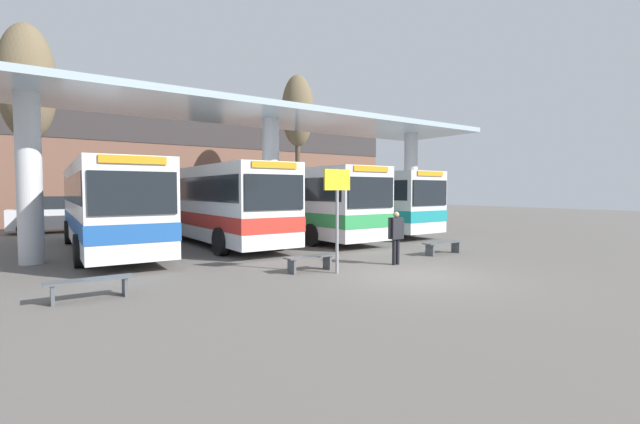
{
  "coord_description": "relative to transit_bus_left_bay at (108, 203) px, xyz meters",
  "views": [
    {
      "loc": [
        -8.99,
        -8.29,
        2.39
      ],
      "look_at": [
        0.0,
        4.64,
        1.6
      ],
      "focal_mm": 24.0,
      "sensor_mm": 36.0,
      "label": 1
    }
  ],
  "objects": [
    {
      "name": "waiting_bench_mid_platform",
      "position": [
        10.17,
        -8.31,
        -1.54
      ],
      "size": [
        1.85,
        0.44,
        0.46
      ],
      "color": "#4C5156",
      "rests_on": "ground_plane"
    },
    {
      "name": "transit_bus_center_bay",
      "position": [
        4.4,
        -0.76,
        0.01
      ],
      "size": [
        2.8,
        10.23,
        3.41
      ],
      "rotation": [
        0.0,
        0.0,
        3.13
      ],
      "color": "white",
      "rests_on": "ground_plane"
    },
    {
      "name": "transit_bus_left_bay",
      "position": [
        0.0,
        0.0,
        0.0
      ],
      "size": [
        3.08,
        12.2,
        3.39
      ],
      "rotation": [
        0.0,
        0.0,
        3.11
      ],
      "color": "silver",
      "rests_on": "ground_plane"
    },
    {
      "name": "pedestrian_waiting",
      "position": [
        7.06,
        -8.94,
        -0.84
      ],
      "size": [
        0.64,
        0.27,
        1.72
      ],
      "rotation": [
        0.0,
        0.0,
        -0.05
      ],
      "color": "black",
      "rests_on": "ground_plane"
    },
    {
      "name": "poplar_tree_behind_left",
      "position": [
        -2.46,
        5.96,
        5.54
      ],
      "size": [
        2.51,
        2.51,
        10.26
      ],
      "color": "#473A2B",
      "rests_on": "ground_plane"
    },
    {
      "name": "parked_car_street",
      "position": [
        -1.41,
        9.87,
        -0.9
      ],
      "size": [
        4.41,
        2.04,
        2.07
      ],
      "rotation": [
        0.0,
        0.0,
        -0.04
      ],
      "color": "silver",
      "rests_on": "ground_plane"
    },
    {
      "name": "townhouse_backdrop",
      "position": [
        6.24,
        13.45,
        2.53
      ],
      "size": [
        40.0,
        0.58,
        7.58
      ],
      "color": "brown",
      "rests_on": "ground_plane"
    },
    {
      "name": "ground_plane",
      "position": [
        6.24,
        -10.48,
        -1.89
      ],
      "size": [
        100.0,
        100.0,
        0.0
      ],
      "primitive_type": "plane",
      "color": "#605B56"
    },
    {
      "name": "info_sign_platform",
      "position": [
        4.65,
        -8.99,
        0.25
      ],
      "size": [
        0.9,
        0.09,
        3.0
      ],
      "color": "gray",
      "rests_on": "ground_plane"
    },
    {
      "name": "station_canopy",
      "position": [
        6.24,
        -2.04,
        3.07
      ],
      "size": [
        22.63,
        5.27,
        5.78
      ],
      "color": "silver",
      "rests_on": "ground_plane"
    },
    {
      "name": "transit_bus_far_right_bay",
      "position": [
        12.78,
        0.48,
        -0.03
      ],
      "size": [
        3.06,
        11.58,
        3.32
      ],
      "rotation": [
        0.0,
        0.0,
        3.17
      ],
      "color": "silver",
      "rests_on": "ground_plane"
    },
    {
      "name": "transit_bus_right_bay",
      "position": [
        8.65,
        0.16,
        -0.01
      ],
      "size": [
        2.86,
        12.31,
        3.39
      ],
      "rotation": [
        0.0,
        0.0,
        3.14
      ],
      "color": "silver",
      "rests_on": "ground_plane"
    },
    {
      "name": "waiting_bench_far_platform",
      "position": [
        -1.61,
        -8.31,
        -1.55
      ],
      "size": [
        1.76,
        0.44,
        0.46
      ],
      "color": "#4C5156",
      "rests_on": "ground_plane"
    },
    {
      "name": "waiting_bench_near_pillar",
      "position": [
        4.16,
        -8.31,
        -1.55
      ],
      "size": [
        1.57,
        0.44,
        0.46
      ],
      "color": "#4C5156",
      "rests_on": "ground_plane"
    },
    {
      "name": "poplar_tree_behind_right",
      "position": [
        13.16,
        6.86,
        5.93
      ],
      "size": [
        2.25,
        2.25,
        10.44
      ],
      "color": "#473A2B",
      "rests_on": "ground_plane"
    }
  ]
}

